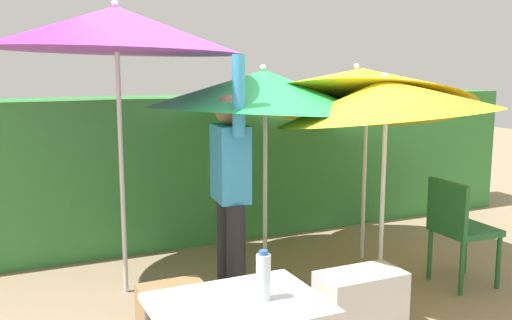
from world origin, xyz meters
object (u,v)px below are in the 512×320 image
at_px(umbrella_navy, 385,99).
at_px(cooler_box, 360,300).
at_px(umbrella_orange, 116,29).
at_px(umbrella_yellow, 362,87).
at_px(person_vendor, 230,185).
at_px(bottle_water, 263,276).
at_px(crate_cardboard, 173,314).
at_px(chair_plastic, 459,225).
at_px(umbrella_rainbow, 264,91).
at_px(folding_table, 238,319).

height_order(umbrella_navy, cooler_box, umbrella_navy).
bearing_deg(umbrella_orange, cooler_box, -44.20).
height_order(umbrella_yellow, cooler_box, umbrella_yellow).
distance_m(person_vendor, bottle_water, 1.58).
height_order(cooler_box, bottle_water, bottle_water).
relative_size(crate_cardboard, bottle_water, 1.80).
bearing_deg(chair_plastic, bottle_water, -154.38).
bearing_deg(bottle_water, crate_cardboard, 95.73).
bearing_deg(umbrella_rainbow, crate_cardboard, -141.64).
relative_size(umbrella_yellow, umbrella_navy, 1.18).
height_order(umbrella_navy, chair_plastic, umbrella_navy).
bearing_deg(umbrella_rainbow, bottle_water, -115.70).
distance_m(umbrella_navy, folding_table, 2.30).
xyz_separation_m(umbrella_rainbow, chair_plastic, (1.35, -0.88, -1.09)).
height_order(chair_plastic, crate_cardboard, chair_plastic).
bearing_deg(chair_plastic, umbrella_rainbow, 147.05).
bearing_deg(chair_plastic, umbrella_yellow, 110.78).
relative_size(chair_plastic, cooler_box, 1.49).
height_order(umbrella_yellow, folding_table, umbrella_yellow).
bearing_deg(folding_table, person_vendor, 68.87).
xyz_separation_m(person_vendor, cooler_box, (0.68, -0.71, -0.74)).
relative_size(umbrella_rainbow, bottle_water, 8.27).
distance_m(umbrella_navy, bottle_water, 2.15).
bearing_deg(umbrella_yellow, umbrella_navy, -113.48).
bearing_deg(umbrella_rainbow, cooler_box, -81.56).
xyz_separation_m(cooler_box, bottle_water, (-1.13, -0.80, 0.63)).
distance_m(person_vendor, cooler_box, 1.23).
relative_size(person_vendor, cooler_box, 3.15).
bearing_deg(bottle_water, person_vendor, 73.31).
distance_m(umbrella_rainbow, chair_plastic, 1.94).
bearing_deg(umbrella_navy, umbrella_yellow, 66.52).
xyz_separation_m(umbrella_navy, folding_table, (-1.73, -1.20, -0.93)).
relative_size(umbrella_navy, chair_plastic, 2.07).
bearing_deg(crate_cardboard, umbrella_yellow, 23.22).
relative_size(umbrella_rainbow, umbrella_navy, 1.08).
bearing_deg(umbrella_navy, bottle_water, -142.79).
distance_m(chair_plastic, crate_cardboard, 2.44).
bearing_deg(umbrella_rainbow, umbrella_yellow, 2.48).
bearing_deg(person_vendor, umbrella_orange, 138.35).
xyz_separation_m(umbrella_rainbow, folding_table, (-1.08, -1.96, -0.97)).
distance_m(umbrella_orange, chair_plastic, 3.14).
relative_size(umbrella_orange, umbrella_navy, 1.24).
distance_m(umbrella_rainbow, umbrella_yellow, 1.00).
xyz_separation_m(umbrella_navy, cooler_box, (-0.48, -0.42, -1.36)).
bearing_deg(umbrella_navy, umbrella_rainbow, 130.59).
height_order(umbrella_orange, cooler_box, umbrella_orange).
bearing_deg(chair_plastic, umbrella_orange, 158.33).
bearing_deg(umbrella_rainbow, folding_table, -118.77).
xyz_separation_m(umbrella_rainbow, umbrella_navy, (0.65, -0.76, -0.04)).
distance_m(umbrella_rainbow, folding_table, 2.44).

